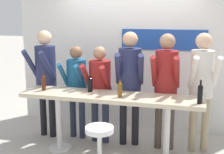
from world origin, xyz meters
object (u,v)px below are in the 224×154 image
object	(u,v)px
bar_stool	(99,144)
person_right	(202,79)
tasting_table	(110,104)
wine_bottle_3	(90,84)
wine_bottle_0	(44,82)
wine_bottle_1	(200,93)
person_center	(130,76)
person_center_right	(166,79)
wine_bottle_2	(120,89)
person_center_left	(100,84)
person_left	(76,82)
person_far_left	(45,71)

from	to	relation	value
bar_stool	person_right	bearing A→B (deg)	41.48
tasting_table	wine_bottle_3	world-z (taller)	wine_bottle_3
wine_bottle_0	wine_bottle_1	xyz separation A→B (m)	(2.33, -0.10, 0.01)
person_center	person_center_right	size ratio (longest dim) A/B	1.01
wine_bottle_2	person_center_right	bearing A→B (deg)	41.10
wine_bottle_1	person_center_left	bearing A→B (deg)	161.08
bar_stool	wine_bottle_3	world-z (taller)	wine_bottle_3
wine_bottle_3	wine_bottle_1	bearing A→B (deg)	-7.07
bar_stool	wine_bottle_2	bearing A→B (deg)	75.70
person_center_right	person_center	bearing A→B (deg)	179.10
person_center	wine_bottle_3	distance (m)	0.65
bar_stool	person_left	xyz separation A→B (m)	(-0.75, 1.13, 0.53)
tasting_table	wine_bottle_1	distance (m)	1.30
tasting_table	person_center_left	bearing A→B (deg)	125.16
bar_stool	person_right	xyz separation A→B (m)	(1.26, 1.11, 0.70)
wine_bottle_0	person_right	bearing A→B (deg)	11.92
person_center_right	wine_bottle_0	bearing A→B (deg)	-166.01
person_left	person_center	xyz separation A→B (m)	(0.92, -0.05, 0.16)
bar_stool	wine_bottle_0	bearing A→B (deg)	150.54
person_right	person_left	bearing A→B (deg)	167.91
person_left	wine_bottle_0	distance (m)	0.62
wine_bottle_0	wine_bottle_2	distance (m)	1.23
person_center_right	wine_bottle_1	distance (m)	0.74
wine_bottle_0	wine_bottle_1	bearing A→B (deg)	-2.36
bar_stool	person_right	distance (m)	1.82
bar_stool	person_left	world-z (taller)	person_left
bar_stool	wine_bottle_0	world-z (taller)	wine_bottle_0
tasting_table	wine_bottle_3	bearing A→B (deg)	165.76
wine_bottle_0	person_center_right	bearing A→B (deg)	13.77
bar_stool	wine_bottle_2	world-z (taller)	wine_bottle_2
wine_bottle_1	tasting_table	bearing A→B (deg)	174.95
bar_stool	wine_bottle_2	size ratio (longest dim) A/B	2.56
person_center_right	wine_bottle_1	xyz separation A→B (m)	(0.50, -0.54, -0.05)
bar_stool	person_center_left	distance (m)	1.23
wine_bottle_3	person_far_left	bearing A→B (deg)	159.68
bar_stool	tasting_table	bearing A→B (deg)	92.24
person_far_left	person_right	distance (m)	2.54
tasting_table	person_right	xyz separation A→B (m)	(1.28, 0.48, 0.35)
person_center_right	person_far_left	bearing A→B (deg)	-179.57
person_center_left	person_center	bearing A→B (deg)	9.02
person_center_left	person_center_right	world-z (taller)	person_center_right
wine_bottle_3	bar_stool	bearing A→B (deg)	-62.76
wine_bottle_0	wine_bottle_2	bearing A→B (deg)	-3.36
tasting_table	person_right	distance (m)	1.41
tasting_table	person_left	bearing A→B (deg)	145.83
tasting_table	wine_bottle_1	xyz separation A→B (m)	(1.26, -0.11, 0.28)
person_right	wine_bottle_0	distance (m)	2.40
wine_bottle_2	wine_bottle_0	bearing A→B (deg)	176.64
person_far_left	person_center	distance (m)	1.45
person_center_left	wine_bottle_0	xyz separation A→B (m)	(-0.77, -0.44, 0.09)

